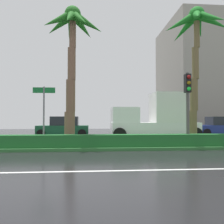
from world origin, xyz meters
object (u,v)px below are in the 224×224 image
object	(u,v)px
traffic_signal_median_right	(188,95)
palm_tree_centre_left	(72,38)
car_in_traffic_second	(64,127)
car_in_traffic_third	(220,127)
box_truck_lead	(155,119)
palm_tree_centre	(196,36)
street_name_sign	(44,108)

from	to	relation	value
traffic_signal_median_right	palm_tree_centre_left	bearing A→B (deg)	168.19
car_in_traffic_second	car_in_traffic_third	bearing A→B (deg)	179.95
car_in_traffic_second	box_truck_lead	xyz separation A→B (m)	(7.12, -3.04, 0.72)
palm_tree_centre_left	car_in_traffic_third	world-z (taller)	palm_tree_centre_left
palm_tree_centre	car_in_traffic_second	world-z (taller)	palm_tree_centre
palm_tree_centre	street_name_sign	xyz separation A→B (m)	(-8.52, -1.24, -4.31)
car_in_traffic_second	box_truck_lead	bearing A→B (deg)	156.89
car_in_traffic_third	street_name_sign	bearing A→B (deg)	30.58
traffic_signal_median_right	box_truck_lead	world-z (taller)	traffic_signal_median_right
box_truck_lead	street_name_sign	bearing A→B (deg)	36.30
box_truck_lead	car_in_traffic_third	xyz separation A→B (m)	(6.84, 3.03, -0.72)
palm_tree_centre_left	car_in_traffic_third	xyz separation A→B (m)	(12.59, 7.21, -5.16)
traffic_signal_median_right	box_truck_lead	distance (m)	5.58
box_truck_lead	traffic_signal_median_right	bearing A→B (deg)	92.82
street_name_sign	car_in_traffic_third	distance (m)	16.18
traffic_signal_median_right	car_in_traffic_second	size ratio (longest dim) A/B	0.88
traffic_signal_median_right	street_name_sign	distance (m)	7.35
palm_tree_centre	street_name_sign	world-z (taller)	palm_tree_centre
box_truck_lead	palm_tree_centre_left	bearing A→B (deg)	36.04
traffic_signal_median_right	car_in_traffic_third	distance (m)	10.89
traffic_signal_median_right	car_in_traffic_third	bearing A→B (deg)	52.20
box_truck_lead	car_in_traffic_second	bearing A→B (deg)	-23.11
palm_tree_centre	traffic_signal_median_right	bearing A→B (deg)	-128.52
palm_tree_centre	car_in_traffic_third	world-z (taller)	palm_tree_centre
traffic_signal_median_right	street_name_sign	bearing A→B (deg)	177.90
palm_tree_centre_left	car_in_traffic_third	bearing A→B (deg)	29.81
street_name_sign	car_in_traffic_third	xyz separation A→B (m)	(13.88, 8.20, -1.25)
palm_tree_centre_left	palm_tree_centre	bearing A→B (deg)	1.99
street_name_sign	box_truck_lead	bearing A→B (deg)	36.30
box_truck_lead	car_in_traffic_third	distance (m)	7.51
palm_tree_centre	car_in_traffic_second	xyz separation A→B (m)	(-8.59, 6.97, -5.56)
palm_tree_centre	traffic_signal_median_right	size ratio (longest dim) A/B	2.12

